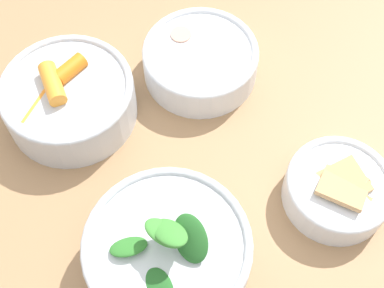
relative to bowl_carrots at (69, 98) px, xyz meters
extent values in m
cube|color=#99724C|center=(0.10, -0.12, -0.05)|extent=(1.22, 0.90, 0.03)
cube|color=olive|center=(0.65, 0.27, -0.42)|extent=(0.06, 0.06, 0.71)
cylinder|color=silver|center=(0.00, 0.00, -0.01)|extent=(0.17, 0.17, 0.06)
torus|color=silver|center=(0.00, 0.00, 0.02)|extent=(0.17, 0.17, 0.01)
cylinder|color=orange|center=(0.00, 0.00, 0.01)|extent=(0.05, 0.04, 0.02)
cylinder|color=orange|center=(-0.01, 0.04, 0.01)|extent=(0.05, 0.05, 0.02)
cylinder|color=orange|center=(-0.04, 0.00, 0.01)|extent=(0.06, 0.05, 0.02)
cylinder|color=orange|center=(-0.03, -0.03, 0.01)|extent=(0.05, 0.05, 0.02)
cylinder|color=orange|center=(0.01, -0.01, 0.01)|extent=(0.02, 0.05, 0.02)
cylinder|color=orange|center=(-0.01, 0.01, 0.03)|extent=(0.03, 0.06, 0.02)
cylinder|color=orange|center=(0.02, 0.02, 0.03)|extent=(0.05, 0.03, 0.02)
cylinder|color=silver|center=(0.00, -0.25, 0.00)|extent=(0.18, 0.18, 0.06)
torus|color=silver|center=(0.00, -0.25, 0.03)|extent=(0.18, 0.18, 0.01)
ellipsoid|color=#235B23|center=(0.04, -0.30, 0.01)|extent=(0.05, 0.06, 0.03)
ellipsoid|color=#4C933D|center=(0.05, -0.23, 0.02)|extent=(0.05, 0.06, 0.01)
ellipsoid|color=#2D7028|center=(-0.04, -0.23, 0.03)|extent=(0.05, 0.04, 0.02)
ellipsoid|color=#4C933D|center=(0.04, -0.21, 0.02)|extent=(0.05, 0.05, 0.02)
ellipsoid|color=#3D8433|center=(0.00, -0.25, 0.06)|extent=(0.04, 0.05, 0.04)
ellipsoid|color=#3D8433|center=(0.00, -0.24, 0.06)|extent=(0.05, 0.05, 0.03)
ellipsoid|color=#235B23|center=(0.02, -0.26, 0.05)|extent=(0.05, 0.06, 0.05)
cylinder|color=silver|center=(0.18, -0.03, -0.01)|extent=(0.16, 0.16, 0.05)
torus|color=silver|center=(0.18, -0.03, 0.01)|extent=(0.16, 0.16, 0.01)
cylinder|color=brown|center=(0.18, -0.03, -0.02)|extent=(0.14, 0.14, 0.02)
ellipsoid|color=#AD7551|center=(0.23, -0.05, 0.00)|extent=(0.01, 0.01, 0.01)
ellipsoid|color=#AD7551|center=(0.20, 0.00, 0.00)|extent=(0.01, 0.01, 0.01)
ellipsoid|color=#8E5B3D|center=(0.22, -0.04, 0.00)|extent=(0.01, 0.01, 0.01)
ellipsoid|color=#8E5B3D|center=(0.15, -0.07, 0.00)|extent=(0.01, 0.01, 0.01)
ellipsoid|color=#AD7551|center=(0.23, -0.07, 0.00)|extent=(0.01, 0.01, 0.01)
ellipsoid|color=#8E5B3D|center=(0.13, -0.07, 0.00)|extent=(0.01, 0.01, 0.01)
ellipsoid|color=#8E5B3D|center=(0.16, -0.03, 0.00)|extent=(0.01, 0.01, 0.01)
ellipsoid|color=#A36B4C|center=(0.24, -0.03, 0.00)|extent=(0.01, 0.01, 0.01)
ellipsoid|color=#AD7551|center=(0.23, -0.03, 0.00)|extent=(0.01, 0.01, 0.01)
ellipsoid|color=#AD7551|center=(0.18, -0.06, 0.00)|extent=(0.01, 0.01, 0.01)
ellipsoid|color=#AD7551|center=(0.17, -0.10, 0.00)|extent=(0.01, 0.01, 0.01)
ellipsoid|color=#AD7551|center=(0.16, -0.03, 0.00)|extent=(0.01, 0.01, 0.01)
cylinder|color=#E0A88E|center=(0.21, 0.01, 0.00)|extent=(0.03, 0.03, 0.01)
cylinder|color=beige|center=(0.22, -0.07, 0.01)|extent=(0.03, 0.03, 0.01)
cylinder|color=beige|center=(0.19, -0.04, 0.00)|extent=(0.03, 0.03, 0.01)
cylinder|color=tan|center=(0.17, 0.00, 0.01)|extent=(0.03, 0.03, 0.01)
cylinder|color=silver|center=(0.21, -0.28, -0.01)|extent=(0.13, 0.13, 0.04)
torus|color=silver|center=(0.21, -0.28, 0.01)|extent=(0.13, 0.13, 0.01)
cube|color=tan|center=(0.20, -0.27, -0.01)|extent=(0.07, 0.07, 0.01)
cube|color=tan|center=(0.20, -0.31, 0.00)|extent=(0.06, 0.06, 0.02)
cube|color=tan|center=(0.19, -0.30, 0.00)|extent=(0.05, 0.06, 0.01)
cube|color=tan|center=(0.22, -0.28, 0.00)|extent=(0.05, 0.04, 0.02)
cube|color=tan|center=(0.21, -0.28, 0.01)|extent=(0.06, 0.06, 0.02)
cube|color=tan|center=(0.21, -0.29, 0.01)|extent=(0.07, 0.07, 0.02)
camera|label=1|loc=(-0.08, -0.42, 0.57)|focal=50.00mm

